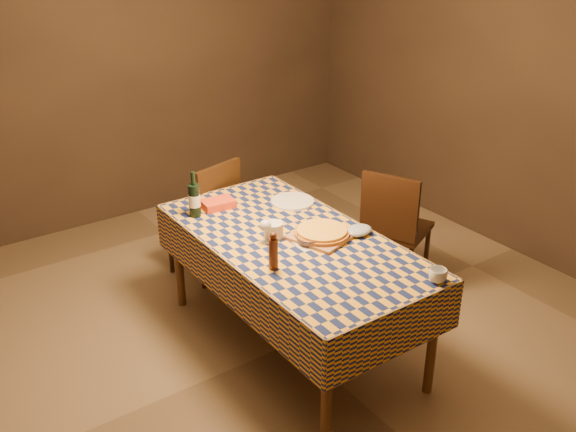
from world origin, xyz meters
The scene contains 16 objects.
room centered at (0.00, 0.00, 1.35)m, with size 5.00×5.10×2.70m.
dining_table centered at (0.00, 0.00, 0.69)m, with size 0.94×1.84×0.77m.
cutting_board centered at (0.15, -0.09, 0.78)m, with size 0.33×0.33×0.02m, color #A06E4B.
pizza centered at (0.15, -0.09, 0.81)m, with size 0.40×0.40×0.03m.
pepper_mill centered at (-0.29, -0.23, 0.87)m, with size 0.07×0.07×0.22m.
bowl centered at (0.04, -0.11, 0.79)m, with size 0.15×0.15×0.05m, color #5F4750.
wine_glass centered at (-0.16, 0.06, 0.87)m, with size 0.07×0.07×0.14m.
wine_bottle centered at (-0.33, 0.62, 0.88)m, with size 0.08×0.08×0.30m.
deli_tub centered at (-0.09, 0.08, 0.82)m, with size 0.12×0.12×0.10m, color silver.
takeout_container centered at (-0.15, 0.65, 0.80)m, with size 0.21×0.15×0.05m, color red.
white_plate centered at (0.30, 0.43, 0.78)m, with size 0.29×0.29×0.02m, color silver.
tumbler centered at (0.34, -0.85, 0.81)m, with size 0.10×0.10×0.08m, color silver.
flour_patch centered at (0.07, -0.11, 0.77)m, with size 0.22×0.17×0.00m, color silver.
flour_bag centered at (0.36, -0.18, 0.80)m, with size 0.18×0.14×0.05m, color #949FBE.
chair_far centered at (0.01, 1.08, 0.52)m, with size 0.52×0.52×0.93m.
chair_right centered at (1.00, 0.16, 0.52)m, with size 0.56×0.56×0.93m.
Camera 1 is at (-1.99, -2.79, 2.55)m, focal length 40.00 mm.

